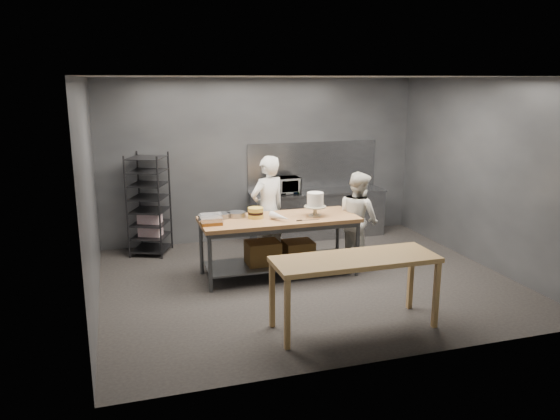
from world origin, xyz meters
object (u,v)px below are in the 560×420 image
object	(u,v)px
chef_right	(358,219)
layer_cake	(256,213)
work_table	(279,239)
speed_rack	(149,205)
near_counter	(355,264)
chef_behind	(268,210)
microwave	(284,185)
frosted_cake_stand	(315,201)

from	to	relation	value
chef_right	layer_cake	size ratio (longest dim) A/B	6.59
work_table	speed_rack	bearing A→B (deg)	136.58
work_table	near_counter	xyz separation A→B (m)	(0.34, -2.02, 0.24)
chef_behind	chef_right	bearing A→B (deg)	136.00
chef_right	layer_cake	bearing A→B (deg)	75.41
microwave	layer_cake	xyz separation A→B (m)	(-1.00, -1.71, -0.05)
work_table	frosted_cake_stand	xyz separation A→B (m)	(0.56, -0.07, 0.58)
speed_rack	near_counter	bearing A→B (deg)	-60.09
speed_rack	chef_right	bearing A→B (deg)	-27.05
speed_rack	frosted_cake_stand	xyz separation A→B (m)	(2.37, -1.79, 0.30)
work_table	chef_right	size ratio (longest dim) A/B	1.56
layer_cake	frosted_cake_stand	bearing A→B (deg)	-9.81
work_table	layer_cake	world-z (taller)	layer_cake
chef_right	frosted_cake_stand	xyz separation A→B (m)	(-0.81, -0.16, 0.38)
near_counter	microwave	world-z (taller)	microwave
frosted_cake_stand	layer_cake	world-z (taller)	frosted_cake_stand
microwave	frosted_cake_stand	distance (m)	1.87
layer_cake	near_counter	bearing A→B (deg)	-72.12
near_counter	microwave	bearing A→B (deg)	85.21
near_counter	chef_right	world-z (taller)	chef_right
chef_right	chef_behind	bearing A→B (deg)	52.68
work_table	speed_rack	xyz separation A→B (m)	(-1.81, 1.71, 0.28)
work_table	frosted_cake_stand	world-z (taller)	frosted_cake_stand
microwave	chef_behind	bearing A→B (deg)	-119.53
speed_rack	layer_cake	world-z (taller)	speed_rack
work_table	speed_rack	distance (m)	2.51
frosted_cake_stand	layer_cake	distance (m)	0.93
near_counter	layer_cake	xyz separation A→B (m)	(-0.68, 2.11, 0.19)
near_counter	chef_behind	world-z (taller)	chef_behind
chef_behind	microwave	size ratio (longest dim) A/B	3.29
frosted_cake_stand	chef_right	bearing A→B (deg)	11.36
microwave	frosted_cake_stand	size ratio (longest dim) A/B	1.47
work_table	frosted_cake_stand	size ratio (longest dim) A/B	6.52
chef_behind	frosted_cake_stand	distance (m)	0.95
work_table	near_counter	distance (m)	2.07
work_table	layer_cake	size ratio (longest dim) A/B	10.25
speed_rack	microwave	size ratio (longest dim) A/B	3.23
work_table	chef_behind	size ratio (longest dim) A/B	1.35
chef_right	layer_cake	world-z (taller)	chef_right
work_table	microwave	xyz separation A→B (m)	(0.66, 1.79, 0.48)
layer_cake	speed_rack	bearing A→B (deg)	132.04
speed_rack	chef_behind	world-z (taller)	chef_behind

